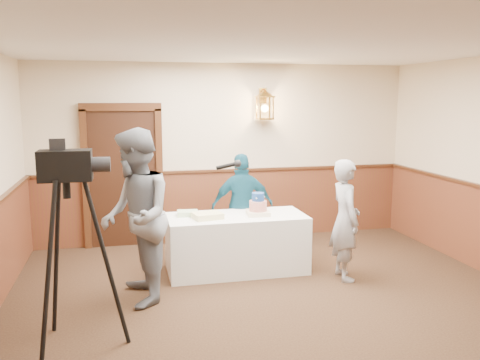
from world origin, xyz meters
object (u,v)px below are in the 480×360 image
(display_table, at_px, (237,243))
(baker, at_px, (345,220))
(sheet_cake_yellow, at_px, (207,216))
(interviewer, at_px, (136,217))
(tiered_cake, at_px, (258,206))
(tv_camera_rig, at_px, (71,262))
(assistant_p, at_px, (243,207))
(sheet_cake_green, at_px, (188,213))

(display_table, xyz_separation_m, baker, (1.26, -0.58, 0.39))
(sheet_cake_yellow, relative_size, interviewer, 0.18)
(baker, bearing_deg, tiered_cake, 64.23)
(interviewer, xyz_separation_m, baker, (2.56, 0.18, -0.21))
(baker, height_order, tv_camera_rig, tv_camera_rig)
(interviewer, distance_m, assistant_p, 1.97)
(display_table, height_order, baker, baker)
(sheet_cake_green, height_order, tv_camera_rig, tv_camera_rig)
(interviewer, height_order, baker, interviewer)
(tiered_cake, xyz_separation_m, sheet_cake_yellow, (-0.68, -0.04, -0.08))
(sheet_cake_green, relative_size, assistant_p, 0.18)
(tiered_cake, bearing_deg, baker, -28.96)
(tiered_cake, relative_size, sheet_cake_green, 1.18)
(display_table, distance_m, tiered_cake, 0.57)
(sheet_cake_yellow, bearing_deg, assistant_p, 44.13)
(sheet_cake_yellow, bearing_deg, tv_camera_rig, -132.57)
(display_table, distance_m, baker, 1.44)
(interviewer, relative_size, assistant_p, 1.30)
(assistant_p, bearing_deg, tiered_cake, 102.18)
(tv_camera_rig, bearing_deg, interviewer, 58.49)
(sheet_cake_yellow, height_order, tv_camera_rig, tv_camera_rig)
(tiered_cake, xyz_separation_m, tv_camera_rig, (-2.18, -1.68, -0.05))
(tiered_cake, relative_size, baker, 0.21)
(tiered_cake, bearing_deg, tv_camera_rig, -142.35)
(display_table, xyz_separation_m, interviewer, (-1.30, -0.76, 0.60))
(sheet_cake_yellow, bearing_deg, baker, -16.77)
(tiered_cake, bearing_deg, sheet_cake_yellow, -176.30)
(assistant_p, xyz_separation_m, tv_camera_rig, (-2.10, -2.22, 0.07))
(display_table, relative_size, baker, 1.18)
(sheet_cake_yellow, xyz_separation_m, sheet_cake_green, (-0.23, 0.22, -0.01))
(sheet_cake_green, xyz_separation_m, assistant_p, (0.82, 0.36, -0.03))
(sheet_cake_green, xyz_separation_m, interviewer, (-0.68, -0.90, 0.19))
(sheet_cake_yellow, xyz_separation_m, assistant_p, (0.60, 0.58, -0.04))
(interviewer, bearing_deg, sheet_cake_green, 138.89)
(display_table, height_order, sheet_cake_green, sheet_cake_green)
(tv_camera_rig, bearing_deg, assistant_p, 47.01)
(sheet_cake_yellow, height_order, sheet_cake_green, sheet_cake_yellow)
(baker, relative_size, tv_camera_rig, 0.83)
(tiered_cake, height_order, assistant_p, assistant_p)
(sheet_cake_yellow, relative_size, assistant_p, 0.24)
(interviewer, bearing_deg, baker, 90.01)
(baker, distance_m, assistant_p, 1.51)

